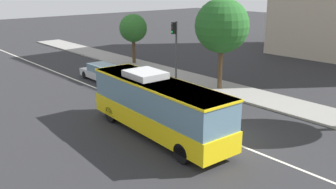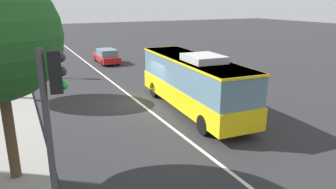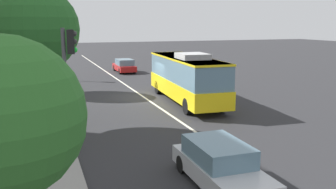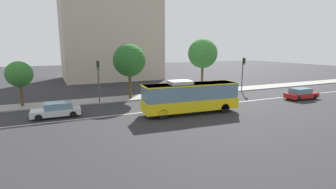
# 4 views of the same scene
# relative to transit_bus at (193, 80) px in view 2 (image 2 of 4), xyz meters

# --- Properties ---
(ground_plane) EXTENTS (160.00, 160.00, 0.00)m
(ground_plane) POSITION_rel_transit_bus_xyz_m (2.63, 2.31, -1.81)
(ground_plane) COLOR #28282B
(sidewalk_kerb) EXTENTS (80.00, 3.37, 0.14)m
(sidewalk_kerb) POSITION_rel_transit_bus_xyz_m (2.63, 9.98, -1.74)
(sidewalk_kerb) COLOR gray
(sidewalk_kerb) RESTS_ON ground_plane
(lane_centre_line) EXTENTS (76.00, 0.16, 0.01)m
(lane_centre_line) POSITION_rel_transit_bus_xyz_m (2.63, 2.31, -1.80)
(lane_centre_line) COLOR silver
(lane_centre_line) RESTS_ON ground_plane
(transit_bus) EXTENTS (10.13, 3.08, 3.46)m
(transit_bus) POSITION_rel_transit_bus_xyz_m (0.00, 0.00, 0.00)
(transit_bus) COLOR yellow
(transit_bus) RESTS_ON ground_plane
(sedan_red) EXTENTS (4.51, 1.84, 1.46)m
(sedan_red) POSITION_rel_transit_bus_xyz_m (16.85, 0.44, -1.09)
(sedan_red) COLOR #B21919
(sedan_red) RESTS_ON ground_plane
(traffic_light_near_corner) EXTENTS (0.35, 0.62, 5.20)m
(traffic_light_near_corner) POSITION_rel_transit_bus_xyz_m (13.83, 8.42, 1.75)
(traffic_light_near_corner) COLOR #47474C
(traffic_light_near_corner) RESTS_ON ground_plane
(traffic_light_mid_block) EXTENTS (0.35, 0.62, 5.20)m
(traffic_light_mid_block) POSITION_rel_transit_bus_xyz_m (-7.86, 8.40, 1.75)
(traffic_light_mid_block) COLOR #47474C
(traffic_light_mid_block) RESTS_ON ground_plane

